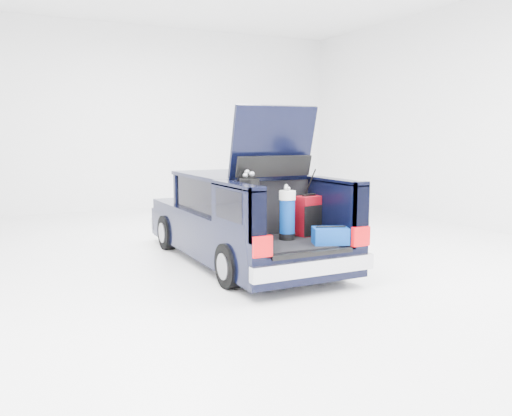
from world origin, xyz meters
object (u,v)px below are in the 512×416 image
blue_golf_bag (287,215)px  blue_duffel (330,236)px  black_golf_bag (249,210)px  red_suitcase (309,216)px  car (240,220)px

blue_golf_bag → blue_duffel: blue_golf_bag is taller
black_golf_bag → blue_golf_bag: black_golf_bag is taller
blue_duffel → red_suitcase: bearing=105.3°
red_suitcase → black_golf_bag: (-1.00, -0.05, 0.16)m
black_golf_bag → red_suitcase: bearing=-4.1°
car → blue_golf_bag: car is taller
red_suitcase → blue_golf_bag: blue_golf_bag is taller
blue_golf_bag → blue_duffel: size_ratio=1.42×
red_suitcase → blue_duffel: 0.69m
red_suitcase → blue_duffel: red_suitcase is taller
car → black_golf_bag: bearing=-109.8°
red_suitcase → blue_duffel: bearing=-109.2°
car → red_suitcase: size_ratio=7.61×
black_golf_bag → car: bearing=63.1°
black_golf_bag → blue_duffel: size_ratio=1.79×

